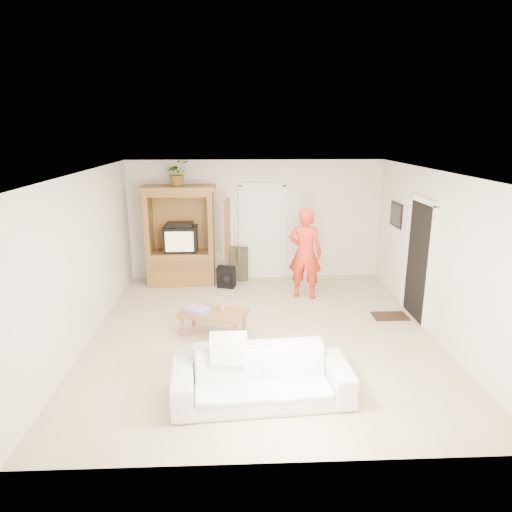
% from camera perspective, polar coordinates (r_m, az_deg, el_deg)
% --- Properties ---
extents(floor, '(6.00, 6.00, 0.00)m').
position_cam_1_polar(floor, '(7.55, 0.89, -9.67)').
color(floor, tan).
rests_on(floor, ground).
extents(ceiling, '(6.00, 6.00, 0.00)m').
position_cam_1_polar(ceiling, '(6.86, 0.98, 10.40)').
color(ceiling, white).
rests_on(ceiling, floor).
extents(wall_back, '(5.50, 0.00, 5.50)m').
position_cam_1_polar(wall_back, '(10.01, -0.09, 4.50)').
color(wall_back, silver).
rests_on(wall_back, floor).
extents(wall_front, '(5.50, 0.00, 5.50)m').
position_cam_1_polar(wall_front, '(4.29, 3.36, -10.95)').
color(wall_front, silver).
rests_on(wall_front, floor).
extents(wall_left, '(0.00, 6.00, 6.00)m').
position_cam_1_polar(wall_left, '(7.45, -20.68, -0.36)').
color(wall_left, silver).
rests_on(wall_left, floor).
extents(wall_right, '(0.00, 6.00, 6.00)m').
position_cam_1_polar(wall_right, '(7.75, 21.66, 0.13)').
color(wall_right, silver).
rests_on(wall_right, floor).
extents(armoire, '(1.82, 1.14, 2.10)m').
position_cam_1_polar(armoire, '(9.82, -9.24, 1.75)').
color(armoire, olive).
rests_on(armoire, floor).
extents(door_back, '(0.85, 0.05, 2.04)m').
position_cam_1_polar(door_back, '(10.05, 0.77, 2.91)').
color(door_back, white).
rests_on(door_back, floor).
extents(doorway_right, '(0.05, 0.90, 2.04)m').
position_cam_1_polar(doorway_right, '(8.35, 19.68, -0.63)').
color(doorway_right, black).
rests_on(doorway_right, floor).
extents(framed_picture, '(0.03, 0.60, 0.48)m').
position_cam_1_polar(framed_picture, '(9.41, 17.12, 4.96)').
color(framed_picture, black).
rests_on(framed_picture, wall_right).
extents(doormat, '(0.60, 0.40, 0.02)m').
position_cam_1_polar(doormat, '(8.52, 16.40, -7.22)').
color(doormat, '#382316').
rests_on(doormat, floor).
extents(plant, '(0.57, 0.53, 0.52)m').
position_cam_1_polar(plant, '(9.56, -9.78, 10.18)').
color(plant, '#4C7238').
rests_on(plant, armoire).
extents(man, '(0.76, 0.62, 1.80)m').
position_cam_1_polar(man, '(8.89, 6.16, 0.35)').
color(man, red).
rests_on(man, floor).
extents(sofa, '(2.21, 1.00, 0.63)m').
position_cam_1_polar(sofa, '(5.73, 0.72, -14.85)').
color(sofa, silver).
rests_on(sofa, floor).
extents(coffee_table, '(1.17, 0.89, 0.39)m').
position_cam_1_polar(coffee_table, '(7.43, -5.38, -7.31)').
color(coffee_table, '#965F33').
rests_on(coffee_table, floor).
extents(towel, '(0.47, 0.44, 0.08)m').
position_cam_1_polar(towel, '(7.41, -7.46, -6.67)').
color(towel, '#D6474C').
rests_on(towel, coffee_table).
extents(candle, '(0.08, 0.08, 0.10)m').
position_cam_1_polar(candle, '(7.43, -4.28, -6.45)').
color(candle, tan).
rests_on(candle, coffee_table).
extents(backpack_black, '(0.41, 0.31, 0.45)m').
position_cam_1_polar(backpack_black, '(9.58, -3.74, -2.71)').
color(backpack_black, black).
rests_on(backpack_black, floor).
extents(backpack_olive, '(0.41, 0.32, 0.72)m').
position_cam_1_polar(backpack_olive, '(10.04, -2.13, -0.99)').
color(backpack_olive, '#47442B').
rests_on(backpack_olive, floor).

